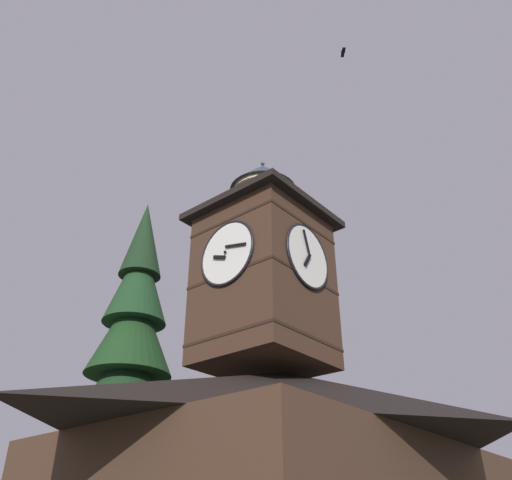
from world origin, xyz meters
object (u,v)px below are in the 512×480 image
clock_tower (264,270)px  flying_bird_high (343,52)px  pine_tree_behind (123,413)px  moon (146,438)px

clock_tower → flying_bird_high: size_ratio=18.62×
clock_tower → flying_bird_high: 9.73m
clock_tower → flying_bird_high: flying_bird_high is taller
pine_tree_behind → moon: bearing=-131.2°
clock_tower → pine_tree_behind: bearing=-88.3°
pine_tree_behind → flying_bird_high: bearing=93.6°
pine_tree_behind → moon: size_ratio=10.41×
clock_tower → pine_tree_behind: pine_tree_behind is taller
pine_tree_behind → flying_bird_high: (-0.69, 10.91, 13.00)m
flying_bird_high → pine_tree_behind: bearing=-86.4°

